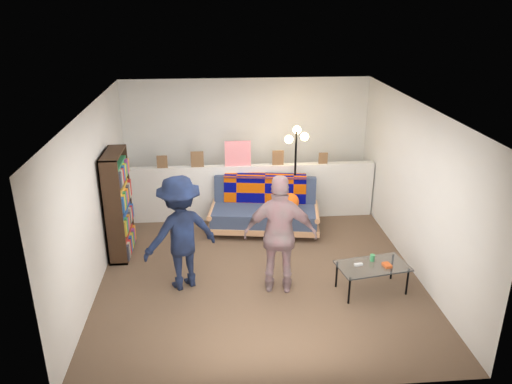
% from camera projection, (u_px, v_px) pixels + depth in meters
% --- Properties ---
extents(ground, '(5.00, 5.00, 0.00)m').
position_uv_depth(ground, '(258.00, 267.00, 7.41)').
color(ground, brown).
rests_on(ground, ground).
extents(room_shell, '(4.60, 5.05, 2.45)m').
position_uv_depth(room_shell, '(256.00, 150.00, 7.23)').
color(room_shell, silver).
rests_on(room_shell, ground).
extents(half_wall_ledge, '(4.45, 0.15, 1.00)m').
position_uv_depth(half_wall_ledge, '(249.00, 192.00, 8.90)').
color(half_wall_ledge, silver).
rests_on(half_wall_ledge, ground).
extents(ledge_decor, '(2.97, 0.02, 0.45)m').
position_uv_depth(ledge_decor, '(236.00, 156.00, 8.61)').
color(ledge_decor, brown).
rests_on(ledge_decor, half_wall_ledge).
extents(futon_sofa, '(1.95, 1.13, 0.79)m').
position_uv_depth(futon_sofa, '(265.00, 210.00, 8.48)').
color(futon_sofa, tan).
rests_on(futon_sofa, ground).
extents(bookshelf, '(0.27, 0.82, 1.64)m').
position_uv_depth(bookshelf, '(118.00, 208.00, 7.56)').
color(bookshelf, black).
rests_on(bookshelf, ground).
extents(coffee_table, '(1.01, 0.67, 0.49)m').
position_uv_depth(coffee_table, '(373.00, 267.00, 6.71)').
color(coffee_table, black).
rests_on(coffee_table, ground).
extents(floor_lamp, '(0.38, 0.31, 1.72)m').
position_uv_depth(floor_lamp, '(296.00, 156.00, 8.47)').
color(floor_lamp, black).
rests_on(floor_lamp, ground).
extents(person_left, '(1.20, 1.00, 1.61)m').
position_uv_depth(person_left, '(180.00, 233.00, 6.68)').
color(person_left, black).
rests_on(person_left, ground).
extents(person_right, '(1.02, 0.54, 1.66)m').
position_uv_depth(person_right, '(280.00, 235.00, 6.57)').
color(person_right, '#C07C85').
rests_on(person_right, ground).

